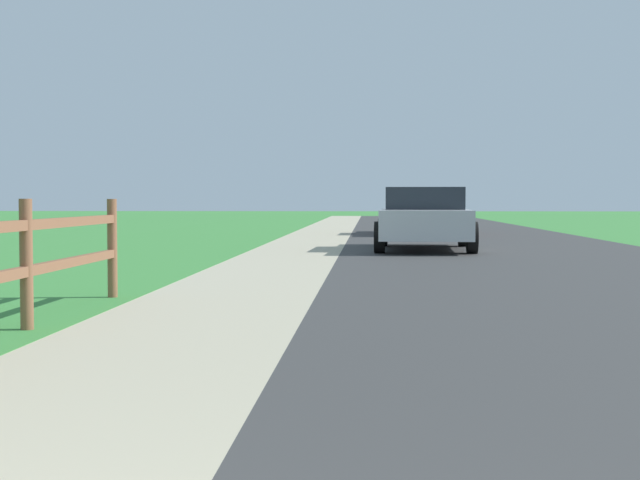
% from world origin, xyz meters
% --- Properties ---
extents(ground_plane, '(120.00, 120.00, 0.00)m').
position_xyz_m(ground_plane, '(0.00, 25.00, 0.00)').
color(ground_plane, '#398239').
extents(road_asphalt, '(7.00, 66.00, 0.01)m').
position_xyz_m(road_asphalt, '(3.50, 27.00, 0.00)').
color(road_asphalt, '#363636').
rests_on(road_asphalt, ground).
extents(curb_concrete, '(6.00, 66.00, 0.01)m').
position_xyz_m(curb_concrete, '(-3.00, 27.00, 0.00)').
color(curb_concrete, '#AFA68B').
rests_on(curb_concrete, ground).
extents(grass_verge, '(5.00, 66.00, 0.00)m').
position_xyz_m(grass_verge, '(-4.50, 27.00, 0.01)').
color(grass_verge, '#398239').
rests_on(grass_verge, ground).
extents(parked_suv_silver, '(2.25, 4.63, 1.38)m').
position_xyz_m(parked_suv_silver, '(1.82, 19.37, 0.71)').
color(parked_suv_silver, '#B7BABF').
rests_on(parked_suv_silver, ground).
extents(parked_car_red, '(2.11, 4.88, 1.47)m').
position_xyz_m(parked_car_red, '(2.19, 28.42, 0.74)').
color(parked_car_red, maroon).
rests_on(parked_car_red, ground).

